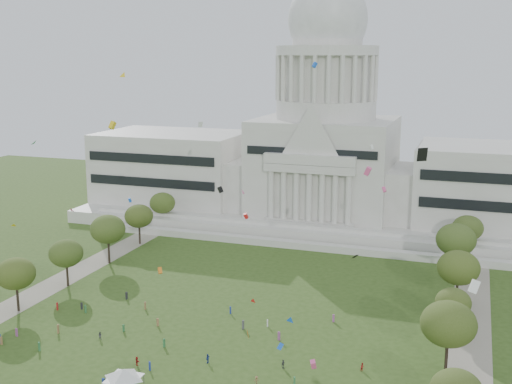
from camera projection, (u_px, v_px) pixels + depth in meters
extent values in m
plane|color=#314C18|center=(170.00, 382.00, 108.85)|extent=(400.00, 400.00, 0.00)
cube|color=beige|center=(324.00, 215.00, 214.76)|extent=(160.00, 60.00, 4.00)
cube|color=beige|center=(298.00, 245.00, 184.45)|extent=(130.00, 3.00, 2.00)
cube|color=beige|center=(305.00, 233.00, 191.54)|extent=(140.00, 3.00, 5.00)
cube|color=beige|center=(174.00, 168.00, 228.68)|extent=(50.00, 34.00, 22.00)
cube|color=beige|center=(502.00, 189.00, 193.57)|extent=(50.00, 34.00, 22.00)
cube|color=beige|center=(245.00, 182.00, 218.52)|extent=(12.00, 26.00, 16.00)
cube|color=beige|center=(407.00, 193.00, 201.28)|extent=(12.00, 26.00, 16.00)
cube|color=beige|center=(324.00, 169.00, 210.50)|extent=(44.00, 38.00, 28.00)
cube|color=beige|center=(309.00, 169.00, 191.34)|extent=(28.00, 3.00, 2.40)
cube|color=black|center=(150.00, 171.00, 212.36)|extent=(46.00, 0.40, 11.00)
cube|color=black|center=(505.00, 193.00, 177.25)|extent=(46.00, 0.40, 11.00)
cylinder|color=beige|center=(326.00, 109.00, 206.46)|extent=(32.00, 32.00, 6.00)
cylinder|color=beige|center=(327.00, 78.00, 204.38)|extent=(28.00, 28.00, 14.00)
cylinder|color=beige|center=(327.00, 51.00, 202.61)|extent=(32.40, 32.40, 3.00)
cylinder|color=beige|center=(328.00, 33.00, 201.47)|extent=(22.00, 22.00, 8.00)
ellipsoid|color=silver|center=(328.00, 20.00, 200.64)|extent=(25.00, 25.00, 26.20)
cube|color=gray|center=(44.00, 290.00, 151.90)|extent=(8.00, 160.00, 0.04)
cube|color=gray|center=(470.00, 349.00, 121.26)|extent=(8.00, 160.00, 0.04)
cylinder|color=black|center=(18.00, 299.00, 138.65)|extent=(0.56, 0.56, 5.47)
ellipsoid|color=#3E5118|center=(16.00, 274.00, 137.45)|extent=(8.42, 8.42, 6.89)
cylinder|color=black|center=(446.00, 360.00, 110.23)|extent=(0.56, 0.56, 6.20)
ellipsoid|color=#384B17|center=(449.00, 324.00, 108.86)|extent=(9.55, 9.55, 7.82)
cylinder|color=black|center=(67.00, 276.00, 153.73)|extent=(0.56, 0.56, 5.27)
ellipsoid|color=#334C19|center=(66.00, 253.00, 152.56)|extent=(8.12, 8.12, 6.65)
cylinder|color=black|center=(452.00, 326.00, 126.09)|extent=(0.56, 0.56, 4.56)
ellipsoid|color=#3A4919|center=(453.00, 303.00, 125.08)|extent=(7.01, 7.01, 5.74)
cylinder|color=black|center=(109.00, 252.00, 170.75)|extent=(0.56, 0.56, 6.03)
ellipsoid|color=#374E1B|center=(108.00, 229.00, 169.42)|extent=(9.29, 9.29, 7.60)
cylinder|color=black|center=(457.00, 295.00, 140.21)|extent=(0.56, 0.56, 5.97)
ellipsoid|color=#3D5117|center=(459.00, 268.00, 138.89)|extent=(9.19, 9.19, 7.52)
cylinder|color=black|center=(140.00, 235.00, 188.37)|extent=(0.56, 0.56, 5.41)
ellipsoid|color=#384917|center=(139.00, 216.00, 187.17)|extent=(8.33, 8.33, 6.81)
cylinder|color=black|center=(454.00, 266.00, 159.20)|extent=(0.56, 0.56, 6.37)
ellipsoid|color=#374F1C|center=(456.00, 240.00, 157.80)|extent=(9.82, 9.82, 8.03)
cylinder|color=black|center=(163.00, 220.00, 205.67)|extent=(0.56, 0.56, 5.32)
ellipsoid|color=#334C16|center=(162.00, 203.00, 204.49)|extent=(8.19, 8.19, 6.70)
cylinder|color=black|center=(466.00, 248.00, 175.09)|extent=(0.56, 0.56, 5.47)
ellipsoid|color=#34481A|center=(468.00, 228.00, 173.88)|extent=(8.42, 8.42, 6.89)
cylinder|color=#4C4C4C|center=(119.00, 376.00, 108.74)|extent=(0.12, 0.12, 2.14)
cylinder|color=#4C4C4C|center=(144.00, 381.00, 107.21)|extent=(0.12, 0.12, 2.14)
cube|color=white|center=(124.00, 379.00, 105.52)|extent=(5.20, 5.20, 0.17)
pyramid|color=white|center=(123.00, 373.00, 105.33)|extent=(7.28, 7.28, 1.71)
imported|color=#B21E1E|center=(362.00, 367.00, 112.51)|extent=(0.80, 0.88, 1.54)
imported|color=navy|center=(208.00, 358.00, 115.45)|extent=(0.72, 1.10, 1.75)
imported|color=#B21E1E|center=(137.00, 361.00, 114.65)|extent=(1.56, 1.41, 1.63)
imported|color=#4C4C51|center=(100.00, 335.00, 125.14)|extent=(0.80, 0.52, 1.58)
imported|color=olive|center=(257.00, 380.00, 108.07)|extent=(1.04, 0.89, 1.44)
imported|color=#4C4C51|center=(283.00, 364.00, 113.46)|extent=(0.72, 1.07, 1.67)
cube|color=olive|center=(1.00, 341.00, 122.81)|extent=(0.49, 0.49, 1.61)
cube|color=navy|center=(150.00, 366.00, 112.77)|extent=(0.49, 0.50, 1.63)
cube|color=#994C8C|center=(333.00, 318.00, 133.27)|extent=(0.45, 0.30, 1.64)
cube|color=olive|center=(58.00, 329.00, 127.86)|extent=(0.43, 0.54, 1.79)
cube|color=#26262B|center=(127.00, 296.00, 145.67)|extent=(0.42, 0.52, 1.73)
cube|color=navy|center=(0.00, 338.00, 123.50)|extent=(0.59, 0.52, 1.88)
cube|color=olive|center=(145.00, 306.00, 139.98)|extent=(0.36, 0.49, 1.67)
cube|color=#B21E1E|center=(57.00, 306.00, 139.59)|extent=(0.41, 0.51, 1.67)
cube|color=#B21E1E|center=(117.00, 384.00, 106.61)|extent=(0.41, 0.49, 1.59)
cube|color=#994C8C|center=(279.00, 336.00, 124.73)|extent=(0.53, 0.42, 1.73)
cube|color=silver|center=(267.00, 323.00, 130.98)|extent=(0.33, 0.44, 1.50)
cube|color=#33723F|center=(294.00, 381.00, 107.43)|extent=(0.42, 0.50, 1.62)
cube|color=olive|center=(158.00, 322.00, 131.24)|extent=(0.52, 0.49, 1.68)
cube|color=#33723F|center=(39.00, 346.00, 120.20)|extent=(0.55, 0.49, 1.76)
cube|color=navy|center=(103.00, 383.00, 106.94)|extent=(0.47, 0.34, 1.65)
cube|color=#33723F|center=(124.00, 328.00, 128.68)|extent=(0.33, 0.44, 1.47)
cube|color=#4C4C51|center=(243.00, 325.00, 129.69)|extent=(0.32, 0.51, 1.91)
cube|color=navy|center=(230.00, 310.00, 137.50)|extent=(0.46, 0.51, 1.63)
cube|color=#33723F|center=(164.00, 343.00, 121.81)|extent=(0.33, 0.47, 1.65)
cube|color=#994C8C|center=(17.00, 332.00, 126.48)|extent=(0.49, 0.37, 1.66)
cube|color=#33723F|center=(85.00, 309.00, 138.05)|extent=(0.54, 0.49, 1.74)
cube|color=#26262B|center=(82.00, 306.00, 139.98)|extent=(0.40, 0.47, 1.51)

